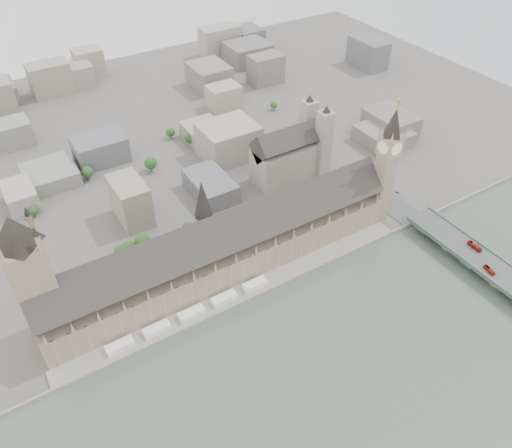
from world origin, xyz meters
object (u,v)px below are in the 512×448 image
westminster_bridge (491,272)px  red_bus_south (475,246)px  victoria_tower (32,276)px  palace_of_westminster (223,248)px  red_bus_north (489,270)px  elizabeth_tower (387,158)px  westminster_abbey (291,153)px  car_approach (397,192)px

westminster_bridge → red_bus_south: (4.51, 20.62, 6.82)m
victoria_tower → westminster_bridge: (284.00, -113.50, -50.08)m
palace_of_westminster → red_bus_south: 187.98m
red_bus_south → victoria_tower: bearing=162.9°
red_bus_north → palace_of_westminster: bearing=156.2°
red_bus_north → red_bus_south: red_bus_south is taller
elizabeth_tower → red_bus_north: 108.86m
westminster_abbey → westminster_bridge: bearing=-74.4°
palace_of_westminster → victoria_tower: (-122.00, 6.30, 32.50)m
car_approach → red_bus_south: bearing=-110.5°
red_bus_north → red_bus_south: size_ratio=0.82×
elizabeth_tower → car_approach: (28.14, 6.06, -47.20)m
red_bus_south → car_approach: bearing=91.0°
elizabeth_tower → victoria_tower: elizabeth_tower is taller
westminster_bridge → westminster_abbey: (-51.08, 182.50, 19.96)m
westminster_bridge → car_approach: bearing=87.7°
victoria_tower → car_approach: victoria_tower is taller
westminster_bridge → westminster_abbey: 190.56m
red_bus_north → car_approach: (10.53, 102.92, -0.74)m
elizabeth_tower → westminster_abbey: 96.91m
victoria_tower → red_bus_north: size_ratio=10.08×
westminster_abbey → red_bus_south: size_ratio=5.59×
westminster_abbey → palace_of_westminster: bearing=-145.8°
elizabeth_tower → red_bus_south: (28.51, -74.88, -46.14)m
red_bus_south → car_approach: 80.95m
elizabeth_tower → westminster_bridge: bearing=-75.9°
westminster_abbey → red_bus_north: size_ratio=6.86×
red_bus_south → car_approach: (-0.37, 80.94, -1.06)m
red_bus_south → elizabeth_tower: bearing=111.6°
victoria_tower → westminster_abbey: size_ratio=1.47×
palace_of_westminster → car_approach: size_ratio=60.17×
red_bus_north → car_approach: size_ratio=2.25×
westminster_bridge → red_bus_north: size_ratio=32.78×
westminster_abbey → red_bus_north: 189.69m
red_bus_north → westminster_bridge: bearing=23.1°
victoria_tower → palace_of_westminster: bearing=-3.0°
elizabeth_tower → victoria_tower: 260.64m
palace_of_westminster → red_bus_north: palace_of_westminster is taller
westminster_abbey → red_bus_south: bearing=-71.0°
car_approach → westminster_abbey: bearing=103.6°
elizabeth_tower → westminster_abbey: elizabeth_tower is taller
westminster_abbey → red_bus_south: westminster_abbey is taller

